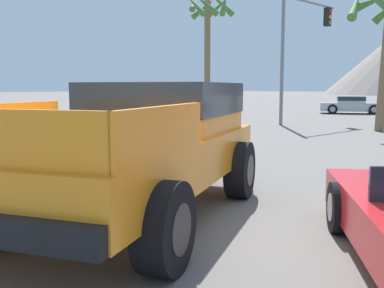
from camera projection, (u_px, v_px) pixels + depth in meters
The scene contains 5 objects.
ground_plane at pixel (149, 227), 5.57m from camera, with size 320.00×320.00×0.00m, color slate.
orange_pickup_truck at pixel (149, 138), 6.15m from camera, with size 4.06×5.55×1.79m.
parked_car_silver at pixel (352, 105), 29.52m from camera, with size 4.38×3.55×1.15m.
traffic_light_main at pixel (303, 34), 21.23m from camera, with size 0.38×4.53×5.99m.
palm_tree_tall at pixel (209, 24), 26.45m from camera, with size 2.82×2.90×7.21m.
Camera 1 is at (4.21, -3.42, 1.72)m, focal length 42.00 mm.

